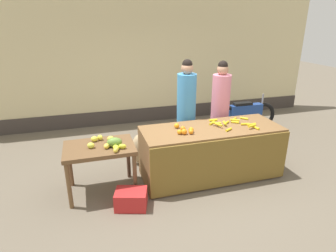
% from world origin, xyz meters
% --- Properties ---
extents(ground_plane, '(24.00, 24.00, 0.00)m').
position_xyz_m(ground_plane, '(0.00, 0.00, 0.00)').
color(ground_plane, '#665B4C').
extents(market_wall_back, '(9.08, 0.23, 3.55)m').
position_xyz_m(market_wall_back, '(0.00, 3.10, 1.74)').
color(market_wall_back, beige).
rests_on(market_wall_back, ground).
extents(fruit_stall_counter, '(2.29, 0.89, 0.86)m').
position_xyz_m(fruit_stall_counter, '(0.40, -0.01, 0.43)').
color(fruit_stall_counter, brown).
rests_on(fruit_stall_counter, ground).
extents(side_table_wooden, '(1.02, 0.71, 0.77)m').
position_xyz_m(side_table_wooden, '(-1.40, 0.00, 0.67)').
color(side_table_wooden, brown).
rests_on(side_table_wooden, ground).
extents(banana_bunch_pile, '(0.77, 0.62, 0.07)m').
position_xyz_m(banana_bunch_pile, '(0.79, 0.03, 0.89)').
color(banana_bunch_pile, gold).
rests_on(banana_bunch_pile, fruit_stall_counter).
extents(orange_pile, '(0.28, 0.38, 0.09)m').
position_xyz_m(orange_pile, '(-0.10, -0.06, 0.90)').
color(orange_pile, orange).
rests_on(orange_pile, fruit_stall_counter).
extents(mango_papaya_pile, '(0.56, 0.62, 0.14)m').
position_xyz_m(mango_papaya_pile, '(-1.27, -0.05, 0.82)').
color(mango_papaya_pile, yellow).
rests_on(mango_papaya_pile, side_table_wooden).
extents(vendor_woman_blue_shirt, '(0.34, 0.34, 1.88)m').
position_xyz_m(vendor_woman_blue_shirt, '(0.20, 0.68, 0.95)').
color(vendor_woman_blue_shirt, '#33333D').
rests_on(vendor_woman_blue_shirt, ground).
extents(vendor_woman_pink_shirt, '(0.34, 0.34, 1.82)m').
position_xyz_m(vendor_woman_pink_shirt, '(0.89, 0.71, 0.92)').
color(vendor_woman_pink_shirt, '#33333D').
rests_on(vendor_woman_pink_shirt, ground).
extents(parked_motorcycle, '(1.60, 0.18, 0.88)m').
position_xyz_m(parked_motorcycle, '(2.06, 1.67, 0.40)').
color(parked_motorcycle, black).
rests_on(parked_motorcycle, ground).
extents(produce_crate, '(0.51, 0.43, 0.26)m').
position_xyz_m(produce_crate, '(-1.05, -0.52, 0.13)').
color(produce_crate, red).
rests_on(produce_crate, ground).
extents(produce_sack, '(0.43, 0.38, 0.59)m').
position_xyz_m(produce_sack, '(-0.64, 0.71, 0.29)').
color(produce_sack, tan).
rests_on(produce_sack, ground).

